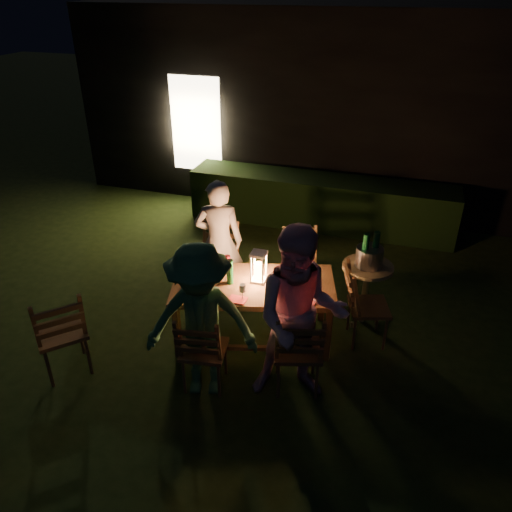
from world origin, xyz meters
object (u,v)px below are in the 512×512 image
(chair_near_left, at_px, (204,362))
(chair_far_left, at_px, (220,277))
(bottle_bucket_a, at_px, (365,254))
(chair_spare, at_px, (64,346))
(ice_bucket, at_px, (369,257))
(chair_end, at_px, (365,318))
(person_house_side, at_px, (219,241))
(chair_near_right, at_px, (297,363))
(chair_far_right, at_px, (300,280))
(person_opp_left, at_px, (201,323))
(lantern, at_px, (259,268))
(dining_table, at_px, (254,289))
(bottle_bucket_b, at_px, (375,252))
(side_table, at_px, (367,272))
(bottle_table, at_px, (230,272))
(person_opp_right, at_px, (300,317))

(chair_near_left, distance_m, chair_far_left, 1.54)
(bottle_bucket_a, bearing_deg, chair_spare, -147.46)
(ice_bucket, xyz_separation_m, bottle_bucket_a, (-0.05, -0.04, 0.05))
(chair_end, relative_size, bottle_bucket_a, 3.03)
(bottle_bucket_a, bearing_deg, person_house_side, 178.79)
(chair_near_right, distance_m, chair_far_right, 1.54)
(person_opp_left, bearing_deg, bottle_bucket_a, 34.54)
(person_opp_left, relative_size, ice_bucket, 5.35)
(person_opp_left, bearing_deg, chair_far_right, 57.89)
(chair_near_right, height_order, lantern, lantern)
(dining_table, relative_size, ice_bucket, 6.29)
(chair_spare, relative_size, bottle_bucket_b, 3.26)
(chair_spare, bearing_deg, side_table, -14.01)
(dining_table, height_order, bottle_table, bottle_table)
(chair_near_right, distance_m, bottle_bucket_a, 1.46)
(person_opp_right, relative_size, bottle_bucket_a, 5.57)
(chair_near_right, height_order, chair_spare, chair_spare)
(chair_near_right, distance_m, lantern, 1.08)
(chair_near_right, relative_size, chair_far_right, 1.04)
(chair_far_left, distance_m, ice_bucket, 1.85)
(chair_near_left, height_order, chair_near_right, chair_near_right)
(ice_bucket, relative_size, bottle_bucket_b, 0.94)
(chair_near_left, xyz_separation_m, person_house_side, (-0.43, 1.53, 0.50))
(bottle_bucket_a, bearing_deg, person_opp_right, -107.80)
(chair_end, xyz_separation_m, person_opp_left, (-1.40, -1.24, 0.51))
(side_table, distance_m, bottle_bucket_a, 0.26)
(chair_far_right, bearing_deg, side_table, 142.28)
(ice_bucket, bearing_deg, chair_end, -79.60)
(chair_far_left, distance_m, side_table, 1.80)
(person_opp_left, xyz_separation_m, bottle_bucket_a, (1.28, 1.54, 0.12))
(chair_near_left, height_order, chair_far_left, chair_far_left)
(chair_spare, xyz_separation_m, ice_bucket, (2.77, 1.78, 0.56))
(chair_far_left, xyz_separation_m, person_opp_left, (0.43, -1.53, 0.50))
(bottle_table, height_order, side_table, bottle_table)
(lantern, relative_size, bottle_bucket_b, 1.09)
(chair_far_left, height_order, chair_spare, chair_spare)
(chair_near_right, distance_m, chair_far_left, 1.78)
(ice_bucket, bearing_deg, person_opp_right, -109.23)
(side_table, bearing_deg, chair_far_left, -178.36)
(person_opp_left, bearing_deg, lantern, 60.11)
(chair_spare, relative_size, ice_bucket, 3.48)
(bottle_bucket_a, bearing_deg, chair_end, -69.44)
(chair_far_right, bearing_deg, dining_table, 47.73)
(chair_near_left, relative_size, chair_far_right, 0.98)
(chair_far_left, height_order, bottle_table, chair_far_left)
(lantern, bearing_deg, chair_near_right, -48.31)
(dining_table, relative_size, person_house_side, 1.21)
(person_opp_right, relative_size, bottle_bucket_b, 5.57)
(person_house_side, relative_size, bottle_bucket_b, 4.89)
(person_opp_right, bearing_deg, bottle_bucket_b, 53.75)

